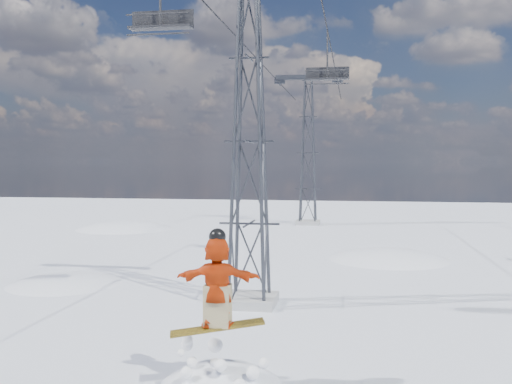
# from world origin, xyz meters

# --- Properties ---
(lift_tower_near) EXTENTS (5.20, 1.80, 11.43)m
(lift_tower_near) POSITION_xyz_m (0.80, 8.00, 5.47)
(lift_tower_near) COLOR #999999
(lift_tower_near) RESTS_ON ground
(lift_tower_far) EXTENTS (5.20, 1.80, 11.43)m
(lift_tower_far) POSITION_xyz_m (0.80, 33.00, 5.47)
(lift_tower_far) COLOR #999999
(lift_tower_far) RESTS_ON ground
(haul_cables) EXTENTS (4.46, 51.00, 0.06)m
(haul_cables) POSITION_xyz_m (0.80, 19.50, 10.85)
(haul_cables) COLOR black
(haul_cables) RESTS_ON ground
(lift_chair_near) EXTENTS (1.90, 0.55, 2.35)m
(lift_chair_near) POSITION_xyz_m (-1.40, 5.61, 8.97)
(lift_chair_near) COLOR black
(lift_chair_near) RESTS_ON ground
(lift_chair_mid) EXTENTS (2.01, 0.58, 2.49)m
(lift_chair_mid) POSITION_xyz_m (3.00, 16.05, 8.85)
(lift_chair_mid) COLOR black
(lift_chair_mid) RESTS_ON ground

